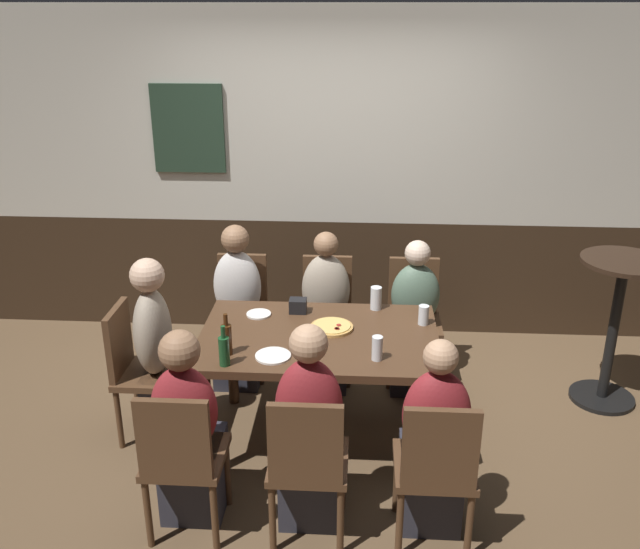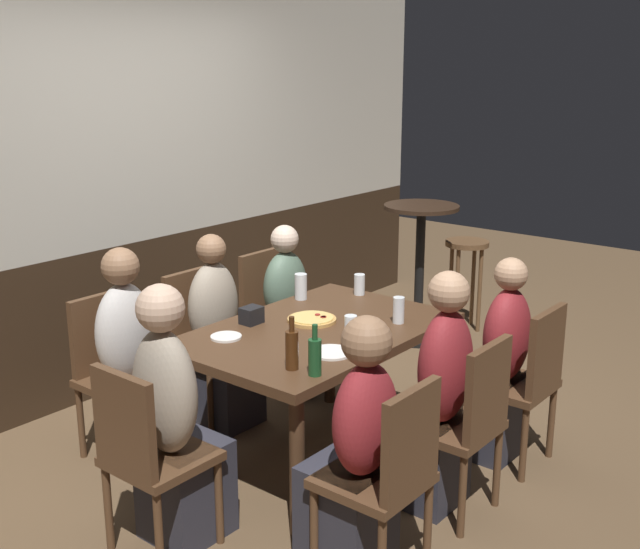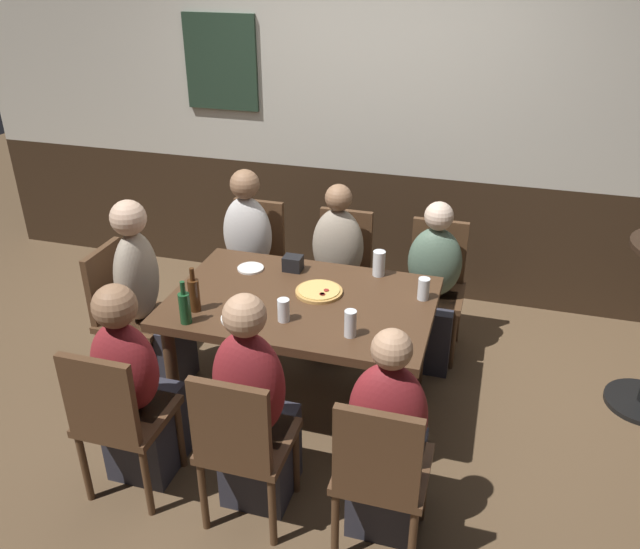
% 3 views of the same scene
% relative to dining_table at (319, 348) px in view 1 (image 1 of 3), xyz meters
% --- Properties ---
extents(ground_plane, '(12.00, 12.00, 0.00)m').
position_rel_dining_table_xyz_m(ground_plane, '(0.00, 0.00, -0.65)').
color(ground_plane, brown).
extents(wall_back, '(6.40, 0.13, 2.60)m').
position_rel_dining_table_xyz_m(wall_back, '(-0.01, 1.65, 0.65)').
color(wall_back, '#332316').
rests_on(wall_back, ground_plane).
extents(dining_table, '(1.44, 0.95, 0.74)m').
position_rel_dining_table_xyz_m(dining_table, '(0.00, 0.00, 0.00)').
color(dining_table, '#472D1C').
rests_on(dining_table, ground_plane).
extents(chair_left_near, '(0.40, 0.40, 0.88)m').
position_rel_dining_table_xyz_m(chair_left_near, '(-0.63, -0.89, -0.16)').
color(chair_left_near, '#513521').
rests_on(chair_left_near, ground_plane).
extents(chair_right_near, '(0.40, 0.40, 0.88)m').
position_rel_dining_table_xyz_m(chair_right_near, '(0.63, -0.89, -0.16)').
color(chair_right_near, '#513521').
rests_on(chair_right_near, ground_plane).
extents(chair_mid_near, '(0.40, 0.40, 0.88)m').
position_rel_dining_table_xyz_m(chair_mid_near, '(0.00, -0.89, -0.16)').
color(chair_mid_near, '#513521').
rests_on(chair_mid_near, ground_plane).
extents(chair_left_far, '(0.40, 0.40, 0.88)m').
position_rel_dining_table_xyz_m(chair_left_far, '(-0.63, 0.89, -0.16)').
color(chair_left_far, '#513521').
rests_on(chair_left_far, ground_plane).
extents(chair_head_west, '(0.40, 0.40, 0.88)m').
position_rel_dining_table_xyz_m(chair_head_west, '(-1.13, 0.00, -0.16)').
color(chair_head_west, '#513521').
rests_on(chair_head_west, ground_plane).
extents(chair_mid_far, '(0.40, 0.40, 0.88)m').
position_rel_dining_table_xyz_m(chair_mid_far, '(0.00, 0.89, -0.16)').
color(chair_mid_far, '#513521').
rests_on(chair_mid_far, ground_plane).
extents(chair_right_far, '(0.40, 0.40, 0.88)m').
position_rel_dining_table_xyz_m(chair_right_far, '(0.63, 0.89, -0.16)').
color(chair_right_far, '#513521').
rests_on(chair_right_far, ground_plane).
extents(person_left_near, '(0.34, 0.37, 1.13)m').
position_rel_dining_table_xyz_m(person_left_near, '(-0.63, -0.73, -0.17)').
color(person_left_near, '#2D2D38').
rests_on(person_left_near, ground_plane).
extents(person_right_near, '(0.34, 0.37, 1.12)m').
position_rel_dining_table_xyz_m(person_right_near, '(0.63, -0.73, -0.19)').
color(person_right_near, '#2D2D38').
rests_on(person_right_near, ground_plane).
extents(person_mid_near, '(0.34, 0.37, 1.18)m').
position_rel_dining_table_xyz_m(person_mid_near, '(0.00, -0.73, -0.16)').
color(person_mid_near, '#2D2D38').
rests_on(person_mid_near, ground_plane).
extents(person_left_far, '(0.34, 0.37, 1.17)m').
position_rel_dining_table_xyz_m(person_left_far, '(-0.63, 0.73, -0.16)').
color(person_left_far, '#2D2D38').
rests_on(person_left_far, ground_plane).
extents(person_head_west, '(0.37, 0.34, 1.20)m').
position_rel_dining_table_xyz_m(person_head_west, '(-0.97, 0.00, -0.14)').
color(person_head_west, '#2D2D38').
rests_on(person_head_west, ground_plane).
extents(person_mid_far, '(0.34, 0.37, 1.13)m').
position_rel_dining_table_xyz_m(person_mid_far, '(-0.00, 0.73, -0.18)').
color(person_mid_far, '#2D2D38').
rests_on(person_mid_far, ground_plane).
extents(person_right_far, '(0.34, 0.37, 1.09)m').
position_rel_dining_table_xyz_m(person_right_far, '(0.63, 0.73, -0.20)').
color(person_right_far, '#2D2D38').
rests_on(person_right_far, ground_plane).
extents(pizza, '(0.26, 0.26, 0.03)m').
position_rel_dining_table_xyz_m(pizza, '(0.07, 0.09, 0.10)').
color(pizza, tan).
rests_on(pizza, dining_table).
extents(pint_glass_pale, '(0.06, 0.06, 0.12)m').
position_rel_dining_table_xyz_m(pint_glass_pale, '(-0.02, -0.24, 0.14)').
color(pint_glass_pale, silver).
rests_on(pint_glass_pale, dining_table).
extents(beer_glass_half, '(0.07, 0.07, 0.15)m').
position_rel_dining_table_xyz_m(beer_glass_half, '(0.35, 0.40, 0.15)').
color(beer_glass_half, silver).
rests_on(beer_glass_half, dining_table).
extents(highball_clear, '(0.06, 0.06, 0.14)m').
position_rel_dining_table_xyz_m(highball_clear, '(0.34, -0.28, 0.15)').
color(highball_clear, silver).
rests_on(highball_clear, dining_table).
extents(pint_glass_amber, '(0.06, 0.06, 0.12)m').
position_rel_dining_table_xyz_m(pint_glass_amber, '(0.64, 0.19, 0.14)').
color(pint_glass_amber, silver).
rests_on(pint_glass_amber, dining_table).
extents(beer_bottle_green, '(0.06, 0.06, 0.24)m').
position_rel_dining_table_xyz_m(beer_bottle_green, '(-0.49, -0.40, 0.18)').
color(beer_bottle_green, '#194723').
rests_on(beer_bottle_green, dining_table).
extents(beer_bottle_brown, '(0.06, 0.06, 0.25)m').
position_rel_dining_table_xyz_m(beer_bottle_brown, '(-0.50, -0.27, 0.18)').
color(beer_bottle_brown, '#42230F').
rests_on(beer_bottle_brown, dining_table).
extents(plate_white_large, '(0.20, 0.20, 0.01)m').
position_rel_dining_table_xyz_m(plate_white_large, '(-0.24, -0.29, 0.09)').
color(plate_white_large, white).
rests_on(plate_white_large, dining_table).
extents(plate_white_small, '(0.16, 0.16, 0.01)m').
position_rel_dining_table_xyz_m(plate_white_small, '(-0.40, 0.26, 0.09)').
color(plate_white_small, white).
rests_on(plate_white_small, dining_table).
extents(condiment_caddy, '(0.11, 0.09, 0.09)m').
position_rel_dining_table_xyz_m(condiment_caddy, '(-0.16, 0.32, 0.13)').
color(condiment_caddy, black).
rests_on(condiment_caddy, dining_table).
extents(side_bar_table, '(0.56, 0.56, 1.05)m').
position_rel_dining_table_xyz_m(side_bar_table, '(1.96, 0.59, -0.04)').
color(side_bar_table, black).
rests_on(side_bar_table, ground_plane).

